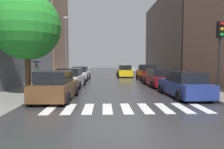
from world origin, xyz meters
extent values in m
cube|color=#2E2E30|center=(0.00, 24.00, -0.02)|extent=(28.00, 72.00, 0.04)
cube|color=gray|center=(-6.50, 24.00, 0.07)|extent=(3.00, 72.00, 0.15)
cube|color=gray|center=(6.50, 24.00, 0.07)|extent=(3.00, 72.00, 0.15)
cube|color=silver|center=(-3.60, 2.95, 0.01)|extent=(0.45, 2.20, 0.01)
cube|color=silver|center=(-2.70, 2.95, 0.01)|extent=(0.45, 2.20, 0.01)
cube|color=silver|center=(-1.80, 2.95, 0.01)|extent=(0.45, 2.20, 0.01)
cube|color=silver|center=(-0.90, 2.95, 0.01)|extent=(0.45, 2.20, 0.01)
cube|color=silver|center=(0.00, 2.95, 0.01)|extent=(0.45, 2.20, 0.01)
cube|color=silver|center=(0.90, 2.95, 0.01)|extent=(0.45, 2.20, 0.01)
cube|color=silver|center=(1.80, 2.95, 0.01)|extent=(0.45, 2.20, 0.01)
cube|color=silver|center=(2.70, 2.95, 0.01)|extent=(0.45, 2.20, 0.01)
cube|color=silver|center=(3.60, 2.95, 0.01)|extent=(0.45, 2.20, 0.01)
cube|color=#8C6B56|center=(-11.00, 28.44, 10.15)|extent=(6.00, 12.25, 20.29)
cube|color=#564C47|center=(11.00, 28.11, 6.28)|extent=(6.00, 21.19, 12.55)
cube|color=brown|center=(-3.84, 5.28, 0.59)|extent=(2.06, 4.26, 0.83)
cube|color=black|center=(-3.85, 5.08, 1.34)|extent=(1.76, 2.36, 0.68)
cylinder|color=black|center=(-4.75, 6.70, 0.32)|extent=(0.24, 0.65, 0.64)
cylinder|color=black|center=(-2.84, 6.63, 0.32)|extent=(0.24, 0.65, 0.64)
cylinder|color=black|center=(-4.85, 3.94, 0.32)|extent=(0.24, 0.65, 0.64)
cylinder|color=black|center=(-2.94, 3.87, 0.32)|extent=(0.24, 0.65, 0.64)
cube|color=silver|center=(-3.89, 11.23, 0.58)|extent=(2.08, 4.50, 0.80)
cube|color=black|center=(-3.90, 11.01, 1.30)|extent=(1.76, 2.51, 0.65)
cylinder|color=black|center=(-4.75, 12.74, 0.32)|extent=(0.25, 0.65, 0.64)
cylinder|color=black|center=(-2.89, 12.65, 0.32)|extent=(0.25, 0.65, 0.64)
cylinder|color=black|center=(-4.89, 9.82, 0.32)|extent=(0.25, 0.65, 0.64)
cylinder|color=black|center=(-3.03, 9.73, 0.32)|extent=(0.25, 0.65, 0.64)
cube|color=silver|center=(-3.83, 17.99, 0.56)|extent=(1.91, 4.31, 0.77)
cube|color=black|center=(-3.83, 17.78, 1.26)|extent=(1.64, 2.39, 0.63)
cylinder|color=black|center=(-4.68, 19.42, 0.32)|extent=(0.24, 0.65, 0.64)
cylinder|color=black|center=(-2.90, 19.37, 0.32)|extent=(0.24, 0.65, 0.64)
cylinder|color=black|center=(-4.76, 16.61, 0.32)|extent=(0.24, 0.65, 0.64)
cylinder|color=black|center=(-2.98, 16.56, 0.32)|extent=(0.24, 0.65, 0.64)
cube|color=navy|center=(3.92, 6.05, 0.57)|extent=(2.06, 4.79, 0.79)
cube|color=black|center=(3.93, 5.81, 1.29)|extent=(1.74, 2.66, 0.64)
cylinder|color=black|center=(2.93, 7.55, 0.32)|extent=(0.25, 0.65, 0.64)
cylinder|color=black|center=(4.76, 7.64, 0.32)|extent=(0.25, 0.65, 0.64)
cylinder|color=black|center=(3.08, 4.45, 0.32)|extent=(0.25, 0.65, 0.64)
cylinder|color=black|center=(4.91, 4.54, 0.32)|extent=(0.25, 0.65, 0.64)
cube|color=maroon|center=(3.72, 11.61, 0.55)|extent=(1.91, 4.84, 0.75)
cube|color=black|center=(3.73, 11.37, 1.23)|extent=(1.63, 2.68, 0.61)
cylinder|color=black|center=(2.79, 13.17, 0.32)|extent=(0.24, 0.65, 0.64)
cylinder|color=black|center=(4.57, 13.22, 0.32)|extent=(0.24, 0.65, 0.64)
cylinder|color=black|center=(2.88, 10.00, 0.32)|extent=(0.24, 0.65, 0.64)
cylinder|color=black|center=(4.66, 10.05, 0.32)|extent=(0.24, 0.65, 0.64)
cube|color=maroon|center=(3.91, 17.37, 0.62)|extent=(1.88, 4.42, 0.90)
cube|color=black|center=(3.90, 17.15, 1.44)|extent=(1.64, 2.44, 0.73)
cylinder|color=black|center=(3.00, 18.83, 0.32)|extent=(0.23, 0.64, 0.64)
cylinder|color=black|center=(4.84, 18.81, 0.32)|extent=(0.23, 0.64, 0.64)
cylinder|color=black|center=(2.97, 15.93, 0.32)|extent=(0.23, 0.64, 0.64)
cylinder|color=black|center=(4.81, 15.91, 0.32)|extent=(0.23, 0.64, 0.64)
cube|color=yellow|center=(1.81, 22.66, 0.57)|extent=(1.87, 4.65, 0.80)
cube|color=black|center=(1.81, 22.42, 1.30)|extent=(1.64, 2.56, 0.65)
cube|color=#F2EDCC|center=(1.81, 22.42, 1.72)|extent=(0.20, 0.36, 0.18)
cylinder|color=black|center=(0.88, 24.19, 0.32)|extent=(0.22, 0.64, 0.64)
cylinder|color=black|center=(2.73, 24.19, 0.32)|extent=(0.22, 0.64, 0.64)
cylinder|color=black|center=(0.89, 21.12, 0.32)|extent=(0.22, 0.64, 0.64)
cylinder|color=black|center=(2.74, 21.13, 0.32)|extent=(0.22, 0.64, 0.64)
cylinder|color=navy|center=(-6.88, 11.48, 0.58)|extent=(0.28, 0.28, 0.86)
cylinder|color=#38513D|center=(-6.88, 11.48, 1.35)|extent=(0.36, 0.36, 0.68)
sphere|color=tan|center=(-6.88, 11.48, 1.82)|extent=(0.27, 0.27, 0.27)
cone|color=navy|center=(-6.88, 11.48, 2.12)|extent=(1.00, 1.00, 0.20)
cylinder|color=#333338|center=(-6.88, 11.48, 1.73)|extent=(0.02, 0.02, 0.77)
cylinder|color=#513823|center=(-5.95, 6.80, 1.39)|extent=(0.36, 0.36, 2.49)
sphere|color=#238529|center=(-5.95, 6.80, 4.45)|extent=(4.26, 4.26, 4.26)
cylinder|color=black|center=(5.45, 4.80, 1.85)|extent=(0.12, 0.12, 3.40)
cube|color=black|center=(5.45, 4.80, 4.00)|extent=(0.30, 0.30, 0.90)
sphere|color=red|center=(5.45, 4.62, 4.30)|extent=(0.18, 0.18, 0.18)
sphere|color=#F2A519|center=(5.45, 4.62, 4.00)|extent=(0.18, 0.18, 0.18)
sphere|color=green|center=(5.45, 4.62, 3.70)|extent=(0.18, 0.18, 0.18)
cylinder|color=#595B60|center=(-5.55, 18.12, 3.62)|extent=(0.16, 0.16, 6.94)
ellipsoid|color=beige|center=(-5.55, 18.12, 7.24)|extent=(0.60, 0.28, 0.24)
camera|label=1|loc=(-1.04, -6.82, 2.28)|focal=33.61mm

